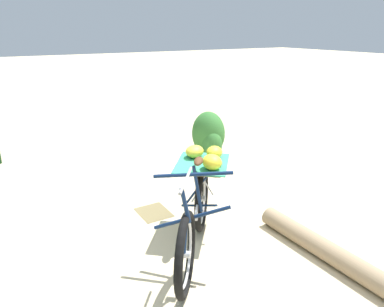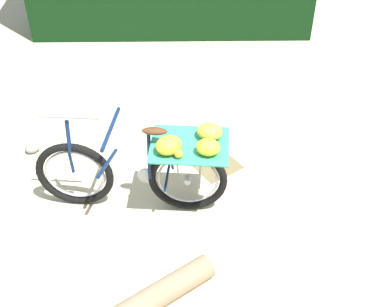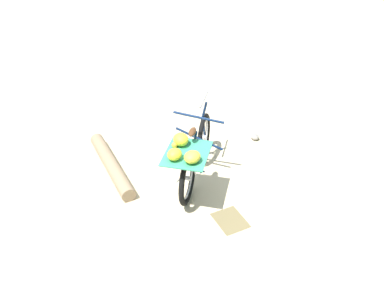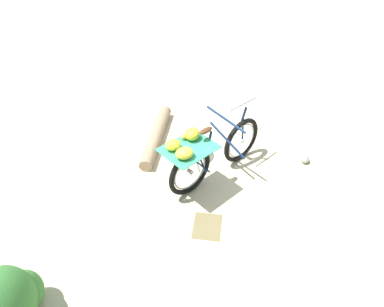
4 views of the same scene
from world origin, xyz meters
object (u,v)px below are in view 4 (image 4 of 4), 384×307
shrub_cluster (5,306)px  fallen_log (157,136)px  bicycle (211,152)px  path_stone (305,159)px

shrub_cluster → fallen_log: bearing=-12.6°
bicycle → path_stone: bearing=-28.8°
bicycle → fallen_log: bearing=90.2°
fallen_log → path_stone: 2.42m
fallen_log → path_stone: (-0.22, -2.41, -0.05)m
shrub_cluster → path_stone: size_ratio=5.14×
bicycle → shrub_cluster: size_ratio=1.91×
shrub_cluster → path_stone: bearing=-46.3°
fallen_log → bicycle: bearing=-129.2°
bicycle → path_stone: (0.57, -1.44, -0.44)m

